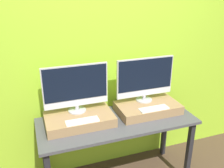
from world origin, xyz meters
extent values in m
cube|color=#9ED12D|center=(0.00, 0.70, 1.30)|extent=(8.00, 0.04, 2.60)
cube|color=#47474C|center=(0.00, 0.32, 0.77)|extent=(1.60, 0.63, 0.03)
cube|color=#232328|center=(0.74, 0.06, 0.38)|extent=(0.05, 0.05, 0.76)
cube|color=#232328|center=(-0.74, 0.57, 0.38)|extent=(0.05, 0.05, 0.76)
cube|color=#232328|center=(0.74, 0.57, 0.38)|extent=(0.05, 0.05, 0.76)
cube|color=#99754C|center=(-0.38, 0.38, 0.83)|extent=(0.67, 0.39, 0.09)
cylinder|color=#B2B2B7|center=(-0.38, 0.47, 0.89)|extent=(0.18, 0.18, 0.01)
cylinder|color=#B2B2B7|center=(-0.38, 0.47, 0.92)|extent=(0.04, 0.04, 0.05)
cube|color=#B2B2B7|center=(-0.38, 0.47, 1.15)|extent=(0.65, 0.02, 0.43)
cube|color=black|center=(-0.38, 0.46, 1.18)|extent=(0.62, 0.00, 0.34)
cube|color=silver|center=(-0.38, 0.46, 0.97)|extent=(0.64, 0.00, 0.06)
cube|color=silver|center=(-0.38, 0.24, 0.89)|extent=(0.31, 0.10, 0.01)
cube|color=silver|center=(-0.38, 0.24, 0.89)|extent=(0.30, 0.09, 0.00)
cube|color=#99754C|center=(0.38, 0.38, 0.83)|extent=(0.67, 0.39, 0.09)
cylinder|color=#B2B2B7|center=(0.38, 0.47, 0.89)|extent=(0.18, 0.18, 0.01)
cylinder|color=#B2B2B7|center=(0.38, 0.47, 0.92)|extent=(0.04, 0.04, 0.05)
cube|color=#B2B2B7|center=(0.38, 0.47, 1.15)|extent=(0.65, 0.02, 0.43)
cube|color=black|center=(0.38, 0.46, 1.18)|extent=(0.62, 0.00, 0.34)
cube|color=silver|center=(0.38, 0.46, 0.97)|extent=(0.64, 0.00, 0.06)
cube|color=silver|center=(0.38, 0.24, 0.89)|extent=(0.31, 0.10, 0.01)
cube|color=silver|center=(0.38, 0.24, 0.89)|extent=(0.30, 0.09, 0.00)
camera|label=1|loc=(-0.80, -1.77, 2.07)|focal=40.00mm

